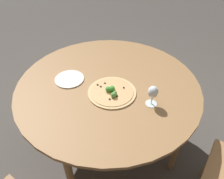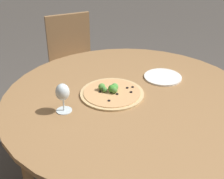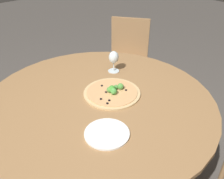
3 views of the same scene
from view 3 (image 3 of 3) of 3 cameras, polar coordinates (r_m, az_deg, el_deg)
name	(u,v)px [view 3 (image 3 of 3)]	position (r m, az deg, el deg)	size (l,w,h in m)	color
dining_table	(99,108)	(1.53, -3.07, -4.17)	(1.39, 1.39, 0.76)	olive
chair_2	(127,60)	(2.55, 3.56, 6.67)	(0.56, 0.56, 0.89)	#997047
pizza	(112,92)	(1.54, 0.06, -0.59)	(0.35, 0.35, 0.06)	tan
wine_glass	(114,58)	(1.74, 0.40, 7.20)	(0.08, 0.08, 0.15)	silver
plate_near	(107,133)	(1.25, -1.17, -10.01)	(0.23, 0.23, 0.01)	white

